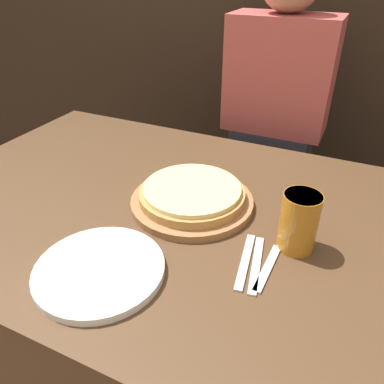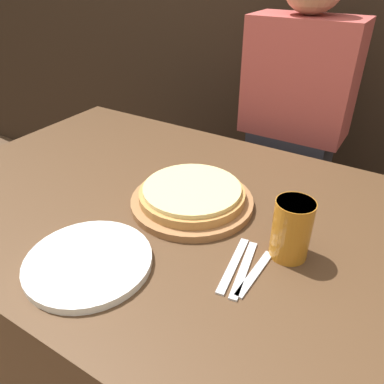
% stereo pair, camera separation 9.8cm
% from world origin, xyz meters
% --- Properties ---
extents(ground_plane, '(12.00, 12.00, 0.00)m').
position_xyz_m(ground_plane, '(0.00, 0.00, 0.00)').
color(ground_plane, brown).
extents(dining_table, '(1.59, 0.94, 0.76)m').
position_xyz_m(dining_table, '(0.00, 0.00, 0.38)').
color(dining_table, '#4C331E').
rests_on(dining_table, ground_plane).
extents(pizza_on_board, '(0.33, 0.33, 0.06)m').
position_xyz_m(pizza_on_board, '(-0.02, 0.03, 0.79)').
color(pizza_on_board, '#99663D').
rests_on(pizza_on_board, dining_table).
extents(beer_glass, '(0.08, 0.08, 0.14)m').
position_xyz_m(beer_glass, '(0.26, -0.03, 0.84)').
color(beer_glass, '#B7701E').
rests_on(beer_glass, dining_table).
extents(dinner_plate, '(0.27, 0.27, 0.02)m').
position_xyz_m(dinner_plate, '(-0.09, -0.29, 0.77)').
color(dinner_plate, white).
rests_on(dinner_plate, dining_table).
extents(fork, '(0.05, 0.18, 0.00)m').
position_xyz_m(fork, '(0.18, -0.13, 0.76)').
color(fork, silver).
rests_on(fork, dining_table).
extents(dinner_knife, '(0.05, 0.18, 0.00)m').
position_xyz_m(dinner_knife, '(0.20, -0.13, 0.76)').
color(dinner_knife, silver).
rests_on(dinner_knife, dining_table).
extents(spoon, '(0.02, 0.15, 0.00)m').
position_xyz_m(spoon, '(0.23, -0.13, 0.76)').
color(spoon, silver).
rests_on(spoon, dining_table).
extents(diner_person, '(0.38, 0.21, 1.37)m').
position_xyz_m(diner_person, '(0.03, 0.69, 0.68)').
color(diner_person, '#33333D').
rests_on(diner_person, ground_plane).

